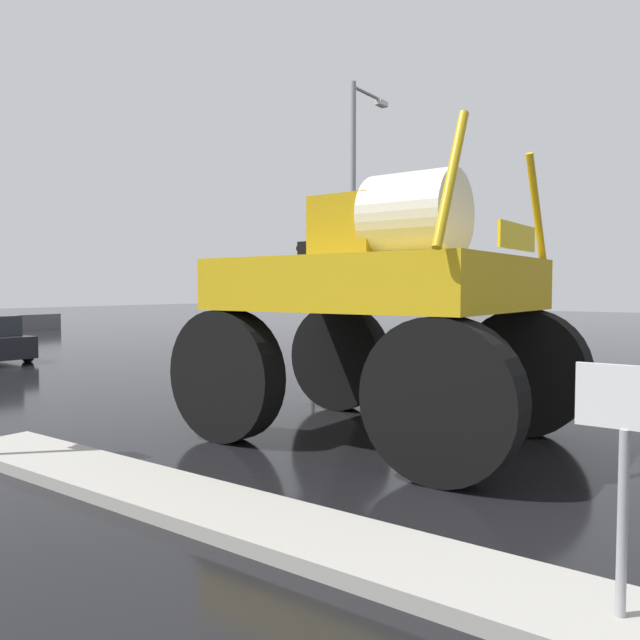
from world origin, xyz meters
TOP-DOWN VIEW (x-y plane):
  - ground_plane at (0.00, 18.00)m, footprint 120.00×120.00m
  - median_island at (-4.03, 7.94)m, footprint 1.12×9.32m
  - lane_arrow_sign at (-4.02, 3.95)m, footprint 0.07×0.60m
  - oversize_sprayer at (-0.04, 8.16)m, footprint 4.20×5.77m
  - traffic_signal_near_right at (3.33, 12.17)m, footprint 0.24×0.54m
  - streetlight_near_right at (7.61, 13.52)m, footprint 2.03×0.24m

SIDE VIEW (x-z plane):
  - ground_plane at x=0.00m, z-range 0.00..0.00m
  - median_island at x=-4.03m, z-range 0.00..0.15m
  - lane_arrow_sign at x=-4.02m, z-range 0.48..2.22m
  - oversize_sprayer at x=-0.04m, z-range -0.14..4.44m
  - traffic_signal_near_right at x=3.33m, z-range 0.84..4.47m
  - streetlight_near_right at x=7.61m, z-range 0.47..9.17m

